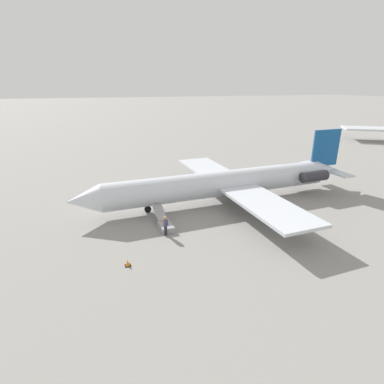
% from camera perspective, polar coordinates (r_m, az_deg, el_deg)
% --- Properties ---
extents(ground_plane, '(600.00, 600.00, 0.00)m').
position_cam_1_polar(ground_plane, '(33.15, 5.62, -1.85)').
color(ground_plane, gray).
extents(airplane_main, '(32.00, 24.16, 7.19)m').
position_cam_1_polar(airplane_main, '(32.86, 7.30, 1.87)').
color(airplane_main, silver).
rests_on(airplane_main, ground).
extents(boarding_stairs, '(1.16, 4.05, 1.76)m').
position_cam_1_polar(boarding_stairs, '(27.12, -5.25, -6.05)').
color(boarding_stairs, '#99999E').
rests_on(boarding_stairs, ground).
extents(passenger, '(0.36, 0.54, 1.74)m').
position_cam_1_polar(passenger, '(25.58, -5.08, -6.16)').
color(passenger, '#23232D').
rests_on(passenger, ground).
extents(traffic_cone_near_stairs, '(0.42, 0.42, 0.47)m').
position_cam_1_polar(traffic_cone_near_stairs, '(22.29, -12.15, -13.12)').
color(traffic_cone_near_stairs, black).
rests_on(traffic_cone_near_stairs, ground).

